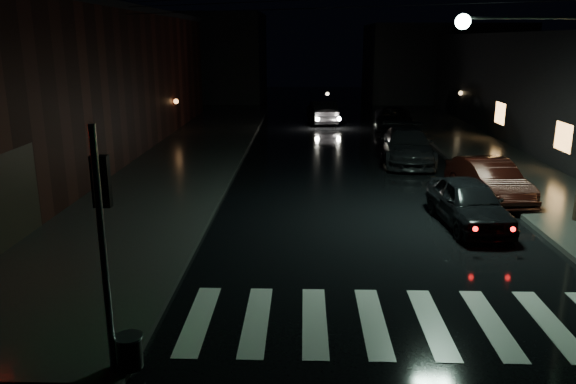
# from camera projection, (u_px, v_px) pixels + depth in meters

# --- Properties ---
(ground) EXTENTS (120.00, 120.00, 0.00)m
(ground) POSITION_uv_depth(u_px,v_px,m) (254.00, 332.00, 11.10)
(ground) COLOR black
(ground) RESTS_ON ground
(sidewalk_left) EXTENTS (6.00, 44.00, 0.15)m
(sidewalk_left) POSITION_uv_depth(u_px,v_px,m) (169.00, 169.00, 24.72)
(sidewalk_left) COLOR #282826
(sidewalk_left) RESTS_ON ground
(sidewalk_right) EXTENTS (4.00, 44.00, 0.15)m
(sidewalk_right) POSITION_uv_depth(u_px,v_px,m) (512.00, 172.00, 24.31)
(sidewalk_right) COLOR #282826
(sidewalk_right) RESTS_ON ground
(building_left) EXTENTS (10.00, 36.00, 7.00)m
(building_left) POSITION_uv_depth(u_px,v_px,m) (25.00, 87.00, 25.94)
(building_left) COLOR black
(building_left) RESTS_ON ground
(building_far_left) EXTENTS (14.00, 10.00, 8.00)m
(building_far_left) POSITION_uv_depth(u_px,v_px,m) (190.00, 57.00, 53.73)
(building_far_left) COLOR black
(building_far_left) RESTS_ON ground
(building_far_right) EXTENTS (14.00, 10.00, 7.00)m
(building_far_right) POSITION_uv_depth(u_px,v_px,m) (442.00, 63.00, 53.20)
(building_far_right) COLOR black
(building_far_right) RESTS_ON ground
(crosswalk) EXTENTS (9.00, 3.00, 0.01)m
(crosswalk) POSITION_uv_depth(u_px,v_px,m) (402.00, 322.00, 11.50)
(crosswalk) COLOR beige
(crosswalk) RESTS_ON ground
(signal_pole_corner) EXTENTS (0.68, 0.61, 4.20)m
(signal_pole_corner) POSITION_uv_depth(u_px,v_px,m) (117.00, 292.00, 9.35)
(signal_pole_corner) COLOR slate
(signal_pole_corner) RESTS_ON ground
(utility_pole) EXTENTS (4.92, 0.44, 8.00)m
(utility_pole) POSITION_uv_depth(u_px,v_px,m) (573.00, 75.00, 16.40)
(utility_pole) COLOR black
(utility_pole) RESTS_ON ground
(parked_car_a) EXTENTS (2.05, 4.41, 1.46)m
(parked_car_a) POSITION_uv_depth(u_px,v_px,m) (469.00, 203.00, 17.34)
(parked_car_a) COLOR black
(parked_car_a) RESTS_ON ground
(parked_car_b) EXTENTS (2.16, 4.65, 1.47)m
(parked_car_b) POSITION_uv_depth(u_px,v_px,m) (489.00, 180.00, 20.12)
(parked_car_b) COLOR black
(parked_car_b) RESTS_ON ground
(parked_car_c) EXTENTS (2.64, 5.69, 1.61)m
(parked_car_c) POSITION_uv_depth(u_px,v_px,m) (407.00, 146.00, 26.28)
(parked_car_c) COLOR black
(parked_car_c) RESTS_ON ground
(parked_car_d) EXTENTS (2.93, 5.34, 1.42)m
(parked_car_d) POSITION_uv_depth(u_px,v_px,m) (393.00, 118.00, 36.11)
(parked_car_d) COLOR black
(parked_car_d) RESTS_ON ground
(oncoming_car) EXTENTS (2.18, 4.84, 1.54)m
(oncoming_car) POSITION_uv_depth(u_px,v_px,m) (322.00, 112.00, 38.81)
(oncoming_car) COLOR black
(oncoming_car) RESTS_ON ground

